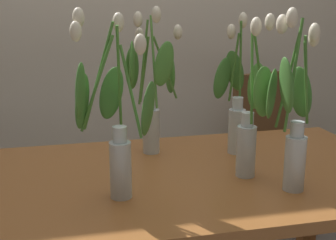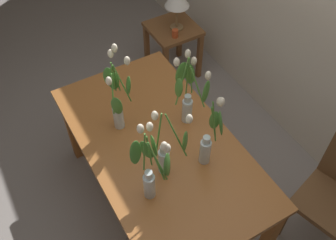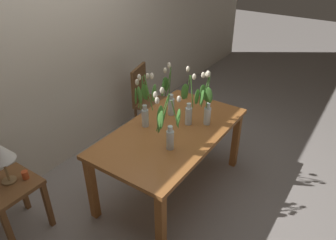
{
  "view_description": "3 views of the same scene",
  "coord_description": "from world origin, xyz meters",
  "px_view_note": "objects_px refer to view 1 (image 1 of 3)",
  "views": [
    {
      "loc": [
        -0.42,
        -1.48,
        1.33
      ],
      "look_at": [
        -0.08,
        -0.05,
        0.95
      ],
      "focal_mm": 48.74,
      "sensor_mm": 36.0,
      "label": 1
    },
    {
      "loc": [
        1.32,
        -0.7,
        2.71
      ],
      "look_at": [
        0.03,
        0.05,
        0.96
      ],
      "focal_mm": 41.28,
      "sensor_mm": 36.0,
      "label": 2
    },
    {
      "loc": [
        -2.16,
        -1.42,
        2.39
      ],
      "look_at": [
        -0.08,
        -0.02,
        0.9
      ],
      "focal_mm": 33.79,
      "sensor_mm": 36.0,
      "label": 3
    }
  ],
  "objects_px": {
    "tulip_vase_0": "(113,126)",
    "dining_chair": "(270,143)",
    "tulip_vase_3": "(151,95)",
    "dining_table": "(187,196)",
    "tulip_vase_2": "(251,125)",
    "tulip_vase_4": "(294,120)",
    "tulip_vase_1": "(235,108)"
  },
  "relations": [
    {
      "from": "tulip_vase_0",
      "to": "dining_chair",
      "type": "xyz_separation_m",
      "value": [
        1.05,
        1.04,
        -0.44
      ]
    },
    {
      "from": "tulip_vase_3",
      "to": "dining_chair",
      "type": "height_order",
      "value": "tulip_vase_3"
    },
    {
      "from": "tulip_vase_0",
      "to": "tulip_vase_3",
      "type": "bearing_deg",
      "value": 63.76
    },
    {
      "from": "dining_table",
      "to": "tulip_vase_3",
      "type": "bearing_deg",
      "value": 107.25
    },
    {
      "from": "tulip_vase_2",
      "to": "tulip_vase_4",
      "type": "bearing_deg",
      "value": -57.64
    },
    {
      "from": "tulip_vase_1",
      "to": "dining_chair",
      "type": "bearing_deg",
      "value": 53.75
    },
    {
      "from": "tulip_vase_2",
      "to": "dining_chair",
      "type": "xyz_separation_m",
      "value": [
        0.56,
        0.97,
        -0.4
      ]
    },
    {
      "from": "dining_table",
      "to": "tulip_vase_2",
      "type": "xyz_separation_m",
      "value": [
        0.21,
        -0.07,
        0.27
      ]
    },
    {
      "from": "tulip_vase_1",
      "to": "dining_chair",
      "type": "height_order",
      "value": "tulip_vase_1"
    },
    {
      "from": "tulip_vase_0",
      "to": "tulip_vase_1",
      "type": "xyz_separation_m",
      "value": [
        0.53,
        0.34,
        -0.05
      ]
    },
    {
      "from": "tulip_vase_1",
      "to": "tulip_vase_4",
      "type": "bearing_deg",
      "value": -84.14
    },
    {
      "from": "tulip_vase_4",
      "to": "tulip_vase_1",
      "type": "bearing_deg",
      "value": 95.86
    },
    {
      "from": "tulip_vase_0",
      "to": "dining_chair",
      "type": "relative_size",
      "value": 0.62
    },
    {
      "from": "tulip_vase_0",
      "to": "dining_table",
      "type": "bearing_deg",
      "value": 26.82
    },
    {
      "from": "tulip_vase_3",
      "to": "dining_chair",
      "type": "relative_size",
      "value": 0.63
    },
    {
      "from": "tulip_vase_4",
      "to": "dining_chair",
      "type": "relative_size",
      "value": 0.62
    },
    {
      "from": "tulip_vase_2",
      "to": "dining_chair",
      "type": "distance_m",
      "value": 1.19
    },
    {
      "from": "tulip_vase_0",
      "to": "tulip_vase_3",
      "type": "distance_m",
      "value": 0.44
    },
    {
      "from": "tulip_vase_1",
      "to": "dining_chair",
      "type": "relative_size",
      "value": 0.6
    },
    {
      "from": "dining_table",
      "to": "tulip_vase_0",
      "type": "relative_size",
      "value": 2.76
    },
    {
      "from": "tulip_vase_0",
      "to": "tulip_vase_3",
      "type": "xyz_separation_m",
      "value": [
        0.2,
        0.4,
        0.01
      ]
    },
    {
      "from": "dining_table",
      "to": "dining_chair",
      "type": "relative_size",
      "value": 1.72
    },
    {
      "from": "tulip_vase_0",
      "to": "tulip_vase_1",
      "type": "relative_size",
      "value": 1.04
    },
    {
      "from": "tulip_vase_3",
      "to": "dining_chair",
      "type": "distance_m",
      "value": 1.16
    },
    {
      "from": "tulip_vase_1",
      "to": "dining_table",
      "type": "bearing_deg",
      "value": -141.93
    },
    {
      "from": "dining_chair",
      "to": "tulip_vase_2",
      "type": "bearing_deg",
      "value": -120.05
    },
    {
      "from": "tulip_vase_2",
      "to": "dining_chair",
      "type": "bearing_deg",
      "value": 59.95
    },
    {
      "from": "tulip_vase_0",
      "to": "tulip_vase_4",
      "type": "distance_m",
      "value": 0.57
    },
    {
      "from": "tulip_vase_1",
      "to": "tulip_vase_4",
      "type": "height_order",
      "value": "tulip_vase_4"
    },
    {
      "from": "tulip_vase_1",
      "to": "tulip_vase_2",
      "type": "height_order",
      "value": "same"
    },
    {
      "from": "tulip_vase_2",
      "to": "tulip_vase_3",
      "type": "bearing_deg",
      "value": 131.21
    },
    {
      "from": "tulip_vase_1",
      "to": "tulip_vase_3",
      "type": "distance_m",
      "value": 0.34
    }
  ]
}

